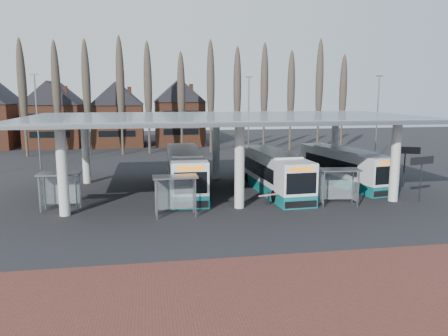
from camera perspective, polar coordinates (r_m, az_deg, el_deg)
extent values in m
plane|color=black|center=(29.21, 3.00, -6.44)|extent=(140.00, 140.00, 0.00)
cube|color=#5A2A24|center=(18.45, 11.54, -16.55)|extent=(70.00, 10.00, 0.03)
cylinder|color=silver|center=(30.85, -20.35, -0.45)|extent=(0.70, 0.70, 6.00)
cylinder|color=silver|center=(41.59, -17.62, 2.19)|extent=(0.70, 0.70, 6.00)
cylinder|color=silver|center=(30.93, 2.04, 0.18)|extent=(0.70, 0.70, 6.00)
cylinder|color=silver|center=(41.65, -1.03, 2.65)|extent=(0.70, 0.70, 6.00)
cylinder|color=silver|center=(35.35, 21.45, 0.71)|extent=(0.70, 0.70, 6.00)
cylinder|color=silver|center=(45.03, 14.26, 2.89)|extent=(0.70, 0.70, 6.00)
cube|color=gray|center=(35.95, 0.28, 6.73)|extent=(32.00, 16.00, 0.12)
cube|color=silver|center=(35.95, 0.28, 6.85)|extent=(31.50, 15.50, 0.04)
cone|color=#473D33|center=(62.40, -24.59, 8.05)|extent=(0.36, 0.36, 14.50)
ellipsoid|color=#473D33|center=(62.40, -24.71, 9.64)|extent=(1.10, 1.10, 11.02)
cone|color=#473D33|center=(61.51, -20.96, 8.27)|extent=(0.36, 0.36, 14.50)
ellipsoid|color=#473D33|center=(61.51, -21.06, 9.89)|extent=(1.10, 1.10, 11.02)
cone|color=#473D33|center=(60.87, -17.22, 8.47)|extent=(0.36, 0.36, 14.50)
ellipsoid|color=#473D33|center=(60.87, -17.31, 10.10)|extent=(1.10, 1.10, 11.02)
cone|color=#473D33|center=(60.49, -13.42, 8.63)|extent=(0.36, 0.36, 14.50)
ellipsoid|color=#473D33|center=(60.49, -13.49, 10.28)|extent=(1.10, 1.10, 11.02)
cone|color=#473D33|center=(60.37, -9.59, 8.76)|extent=(0.36, 0.36, 14.50)
ellipsoid|color=#473D33|center=(60.37, -9.64, 10.41)|extent=(1.10, 1.10, 11.02)
cone|color=#473D33|center=(60.52, -5.76, 8.84)|extent=(0.36, 0.36, 14.50)
ellipsoid|color=#473D33|center=(60.52, -5.79, 10.49)|extent=(1.10, 1.10, 11.02)
cone|color=#473D33|center=(60.93, -1.96, 8.89)|extent=(0.36, 0.36, 14.50)
ellipsoid|color=#473D33|center=(60.93, -1.97, 10.53)|extent=(1.10, 1.10, 11.02)
cone|color=#473D33|center=(61.59, 1.78, 8.90)|extent=(0.36, 0.36, 14.50)
ellipsoid|color=#473D33|center=(61.59, 1.79, 10.52)|extent=(1.10, 1.10, 11.02)
cone|color=#473D33|center=(62.51, 5.42, 8.88)|extent=(0.36, 0.36, 14.50)
ellipsoid|color=#473D33|center=(62.51, 5.44, 10.47)|extent=(1.10, 1.10, 11.02)
cone|color=#473D33|center=(63.66, 8.94, 8.82)|extent=(0.36, 0.36, 14.50)
ellipsoid|color=#473D33|center=(63.66, 8.98, 10.38)|extent=(1.10, 1.10, 11.02)
cone|color=#473D33|center=(65.04, 12.32, 8.73)|extent=(0.36, 0.36, 14.50)
ellipsoid|color=#473D33|center=(65.04, 12.38, 10.26)|extent=(1.10, 1.10, 11.02)
cone|color=#473D33|center=(66.64, 15.55, 8.62)|extent=(0.36, 0.36, 14.50)
ellipsoid|color=#473D33|center=(66.64, 15.62, 10.11)|extent=(1.10, 1.10, 11.02)
cube|color=brown|center=(72.93, -21.06, 5.44)|extent=(8.00, 10.00, 7.00)
pyramid|color=black|center=(72.82, -21.40, 10.93)|extent=(8.30, 10.30, 3.50)
cube|color=brown|center=(71.68, -13.56, 5.75)|extent=(8.00, 10.00, 7.00)
pyramid|color=black|center=(71.57, -13.79, 11.35)|extent=(8.30, 10.30, 3.50)
cube|color=brown|center=(71.67, -5.92, 5.97)|extent=(8.00, 10.00, 7.00)
pyramid|color=black|center=(71.56, -6.02, 11.57)|extent=(8.30, 10.30, 3.50)
cylinder|color=slate|center=(50.85, -23.17, 5.42)|extent=(0.16, 0.16, 10.00)
cube|color=slate|center=(50.79, -23.56, 11.16)|extent=(0.80, 0.15, 0.15)
cylinder|color=slate|center=(54.83, 3.22, 6.44)|extent=(0.16, 0.16, 10.00)
cube|color=slate|center=(54.78, 3.28, 11.77)|extent=(0.80, 0.15, 0.15)
cylinder|color=slate|center=(54.22, 19.35, 5.87)|extent=(0.16, 0.16, 10.00)
cube|color=slate|center=(54.17, 19.66, 11.26)|extent=(0.80, 0.15, 0.15)
cube|color=white|center=(36.79, -5.10, -0.10)|extent=(2.90, 12.55, 2.92)
cube|color=#0D6264|center=(37.05, -5.07, -2.24)|extent=(2.92, 12.58, 0.94)
cube|color=white|center=(36.56, -5.14, 2.24)|extent=(2.54, 7.55, 0.19)
cube|color=black|center=(37.28, -5.15, 0.20)|extent=(2.88, 9.05, 1.15)
cube|color=black|center=(30.67, -4.39, -1.96)|extent=(2.34, 0.11, 1.56)
cube|color=black|center=(42.92, -5.62, 1.44)|extent=(2.26, 0.11, 1.25)
cube|color=orange|center=(30.47, -4.41, -0.04)|extent=(1.86, 0.09, 0.31)
cube|color=black|center=(31.03, -4.35, -4.79)|extent=(2.53, 0.13, 0.52)
cylinder|color=black|center=(33.13, -6.73, -3.65)|extent=(0.31, 1.01, 1.00)
cylinder|color=black|center=(33.29, -2.57, -3.53)|extent=(0.31, 1.01, 1.00)
cylinder|color=black|center=(40.57, -7.09, -1.18)|extent=(0.31, 1.01, 1.00)
cylinder|color=black|center=(40.70, -3.70, -1.10)|extent=(0.31, 1.01, 1.00)
cube|color=white|center=(36.72, 6.42, -0.23)|extent=(3.24, 12.24, 2.83)
cube|color=#0D6264|center=(36.98, 6.38, -2.31)|extent=(3.26, 12.26, 0.91)
cube|color=white|center=(36.50, 6.46, 2.04)|extent=(2.71, 7.39, 0.18)
cube|color=black|center=(37.18, 6.17, 0.06)|extent=(3.09, 8.85, 1.11)
cube|color=black|center=(31.18, 10.07, -2.00)|extent=(2.27, 0.19, 1.51)
cube|color=black|center=(42.38, 3.74, 1.28)|extent=(2.19, 0.18, 1.21)
cube|color=orange|center=(31.00, 10.12, -0.18)|extent=(1.80, 0.15, 0.30)
cube|color=black|center=(31.53, 9.98, -4.69)|extent=(2.45, 0.22, 0.50)
cylinder|color=black|center=(33.07, 6.65, -3.70)|extent=(0.34, 0.98, 0.97)
cylinder|color=black|center=(33.90, 10.38, -3.46)|extent=(0.34, 0.98, 0.97)
cylinder|color=black|center=(39.93, 3.14, -1.32)|extent=(0.34, 0.98, 0.97)
cylinder|color=black|center=(40.62, 6.30, -1.18)|extent=(0.34, 0.98, 0.97)
cube|color=white|center=(41.05, 15.37, 0.42)|extent=(4.36, 11.82, 2.70)
cube|color=#0D6264|center=(41.27, 15.29, -1.37)|extent=(4.38, 11.85, 0.87)
cube|color=white|center=(40.85, 15.46, 2.35)|extent=(3.34, 7.22, 0.17)
cube|color=black|center=(41.42, 15.00, 0.65)|extent=(3.86, 8.64, 1.06)
cube|color=black|center=(36.52, 20.50, -0.90)|extent=(2.14, 0.42, 1.45)
cube|color=black|center=(45.83, 11.29, 1.64)|extent=(2.07, 0.41, 1.16)
cube|color=orange|center=(36.36, 20.59, 0.60)|extent=(1.71, 0.34, 0.29)
cube|color=black|center=(36.80, 20.35, -3.11)|extent=(2.32, 0.47, 0.48)
cylinder|color=black|center=(37.71, 17.04, -2.43)|extent=(0.42, 0.96, 0.93)
cylinder|color=black|center=(39.05, 19.68, -2.17)|extent=(0.42, 0.96, 0.93)
cylinder|color=black|center=(43.45, 11.57, -0.63)|extent=(0.42, 0.96, 0.93)
cylinder|color=black|center=(44.63, 14.02, -0.46)|extent=(0.42, 0.96, 0.93)
cube|color=gray|center=(32.48, -22.95, -3.23)|extent=(0.09, 0.09, 2.55)
cube|color=gray|center=(31.86, -18.72, -3.21)|extent=(0.09, 0.09, 2.55)
cube|color=gray|center=(33.53, -22.42, -2.81)|extent=(0.09, 0.09, 2.55)
cube|color=gray|center=(32.94, -18.32, -2.78)|extent=(0.09, 0.09, 2.55)
cube|color=gray|center=(32.43, -20.76, -0.72)|extent=(2.93, 1.58, 0.10)
cube|color=silver|center=(33.25, -20.37, -2.69)|extent=(2.45, 0.18, 2.04)
cube|color=silver|center=(33.01, -22.77, -2.93)|extent=(0.10, 1.12, 2.04)
cube|color=silver|center=(32.38, -18.43, -2.90)|extent=(0.10, 1.12, 2.04)
cube|color=gray|center=(28.67, -8.80, -4.13)|extent=(0.09, 0.09, 2.63)
cube|color=gray|center=(28.85, -3.76, -3.94)|extent=(0.09, 0.09, 2.63)
cube|color=gray|center=(29.79, -8.88, -3.60)|extent=(0.09, 0.09, 2.63)
cube|color=gray|center=(29.97, -4.04, -3.43)|extent=(0.09, 0.09, 2.63)
cube|color=gray|center=(29.01, -6.41, -1.14)|extent=(2.98, 1.53, 0.11)
cube|color=silver|center=(29.90, -6.46, -3.40)|extent=(2.53, 0.09, 2.11)
cube|color=silver|center=(29.22, -8.95, -3.76)|extent=(0.06, 1.16, 2.11)
cube|color=silver|center=(29.41, -3.80, -3.58)|extent=(0.06, 1.16, 2.11)
cube|color=gray|center=(32.05, 12.90, -2.80)|extent=(0.09, 0.09, 2.62)
cube|color=gray|center=(32.82, 17.12, -2.70)|extent=(0.09, 0.09, 2.62)
cube|color=gray|center=(33.14, 12.36, -2.38)|extent=(0.09, 0.09, 2.62)
cube|color=gray|center=(33.88, 16.46, -2.29)|extent=(0.09, 0.09, 2.62)
cube|color=gray|center=(32.70, 14.83, -0.21)|extent=(3.08, 1.80, 0.10)
cube|color=silver|center=(33.52, 14.41, -2.23)|extent=(2.50, 0.34, 2.09)
cube|color=silver|center=(32.57, 12.54, -2.50)|extent=(0.18, 1.15, 2.09)
cube|color=silver|center=(33.36, 16.88, -2.40)|extent=(0.18, 1.15, 2.09)
cylinder|color=black|center=(36.15, 24.30, -1.41)|extent=(0.11, 0.11, 3.37)
cube|color=black|center=(35.92, 24.46, 0.90)|extent=(2.26, 0.75, 0.58)
cylinder|color=black|center=(41.19, 22.49, 0.07)|extent=(0.11, 0.11, 3.49)
cube|color=black|center=(40.98, 22.63, 2.17)|extent=(2.23, 1.12, 0.60)
cube|color=black|center=(32.41, 5.86, -3.94)|extent=(0.07, 0.07, 1.00)
cube|color=red|center=(31.90, 6.09, -3.49)|extent=(1.93, 0.70, 0.09)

